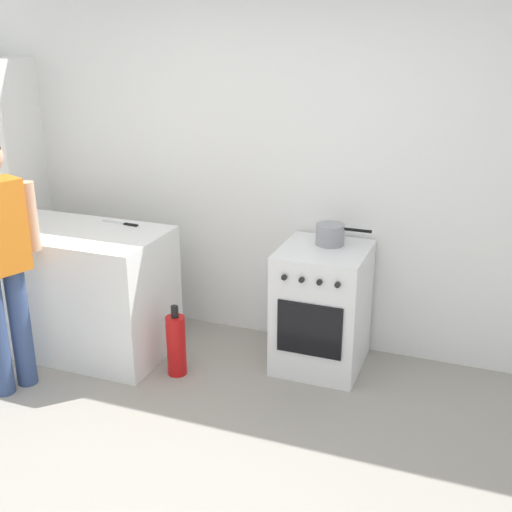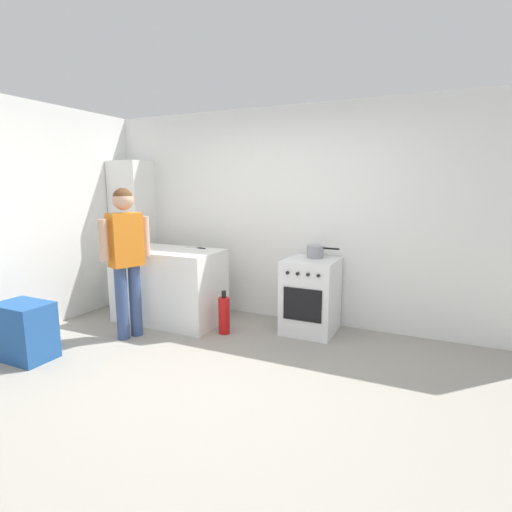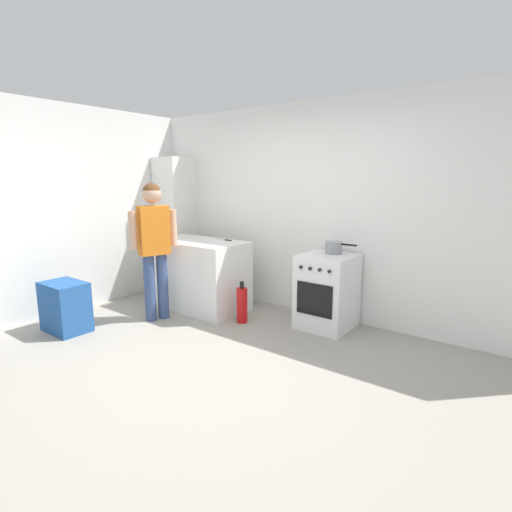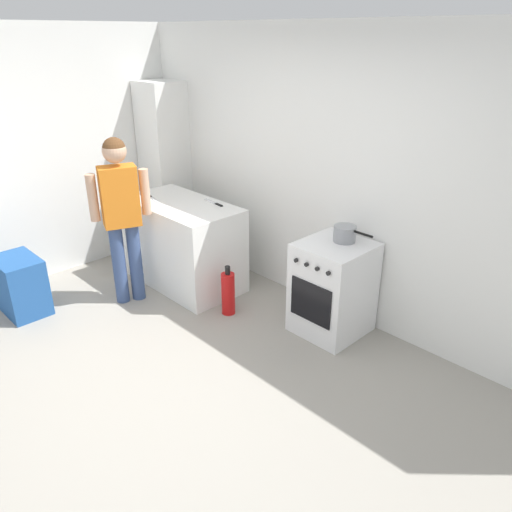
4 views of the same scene
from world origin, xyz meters
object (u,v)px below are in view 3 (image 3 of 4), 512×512
at_px(knife_chef, 223,240).
at_px(larder_cabinet, 175,225).
at_px(oven_left, 327,291).
at_px(recycling_crate_lower, 66,319).
at_px(recycling_crate_upper, 64,295).
at_px(knife_carving, 173,239).
at_px(person, 154,240).
at_px(fire_extinguisher, 242,305).
at_px(pot, 334,247).

xyz_separation_m(knife_chef, larder_cabinet, (-1.19, 0.24, 0.10)).
distance_m(oven_left, larder_cabinet, 2.71).
distance_m(recycling_crate_lower, recycling_crate_upper, 0.28).
height_order(recycling_crate_lower, larder_cabinet, larder_cabinet).
relative_size(knife_carving, person, 0.20).
relative_size(person, recycling_crate_upper, 3.16).
bearing_deg(knife_carving, knife_chef, 32.31).
xyz_separation_m(recycling_crate_lower, larder_cabinet, (-0.37, 1.98, 0.86)).
bearing_deg(larder_cabinet, knife_chef, -11.14).
distance_m(knife_carving, person, 0.58).
bearing_deg(fire_extinguisher, oven_left, 28.78).
relative_size(knife_chef, larder_cabinet, 0.16).
xyz_separation_m(oven_left, person, (-1.77, -1.01, 0.56)).
bearing_deg(recycling_crate_lower, knife_chef, 64.64).
bearing_deg(oven_left, person, -150.26).
bearing_deg(recycling_crate_upper, fire_extinguisher, 44.76).
bearing_deg(oven_left, larder_cabinet, 177.79).
bearing_deg(knife_chef, recycling_crate_lower, -115.36).
bearing_deg(larder_cabinet, recycling_crate_lower, -79.52).
xyz_separation_m(oven_left, knife_carving, (-2.03, -0.50, 0.48)).
bearing_deg(person, oven_left, 29.74).
bearing_deg(knife_chef, recycling_crate_upper, -115.36).
relative_size(oven_left, fire_extinguisher, 1.70).
bearing_deg(fire_extinguisher, person, -149.36).
xyz_separation_m(pot, fire_extinguisher, (-0.88, -0.58, -0.70)).
relative_size(oven_left, person, 0.52).
bearing_deg(recycling_crate_upper, larder_cabinet, 100.48).
relative_size(pot, knife_carving, 1.13).
bearing_deg(recycling_crate_upper, pot, 40.75).
height_order(pot, larder_cabinet, larder_cabinet).
height_order(knife_chef, recycling_crate_upper, knife_chef).
xyz_separation_m(oven_left, pot, (0.01, 0.10, 0.49)).
bearing_deg(oven_left, recycling_crate_upper, -140.54).
bearing_deg(knife_chef, person, -109.69).
relative_size(knife_carving, recycling_crate_lower, 0.63).
bearing_deg(knife_chef, knife_carving, -147.69).
distance_m(fire_extinguisher, recycling_crate_lower, 1.99).
bearing_deg(knife_carving, recycling_crate_upper, -100.31).
bearing_deg(knife_carving, person, -62.96).
relative_size(recycling_crate_lower, larder_cabinet, 0.26).
height_order(oven_left, fire_extinguisher, oven_left).
relative_size(person, fire_extinguisher, 3.29).
distance_m(knife_chef, recycling_crate_upper, 1.99).
xyz_separation_m(person, recycling_crate_upper, (-0.51, -0.87, -0.56)).
bearing_deg(pot, larder_cabinet, 179.93).
distance_m(person, recycling_crate_lower, 1.31).
distance_m(oven_left, recycling_crate_upper, 2.96).
bearing_deg(pot, recycling_crate_upper, -139.25).
distance_m(oven_left, recycling_crate_lower, 2.97).
relative_size(oven_left, larder_cabinet, 0.42).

